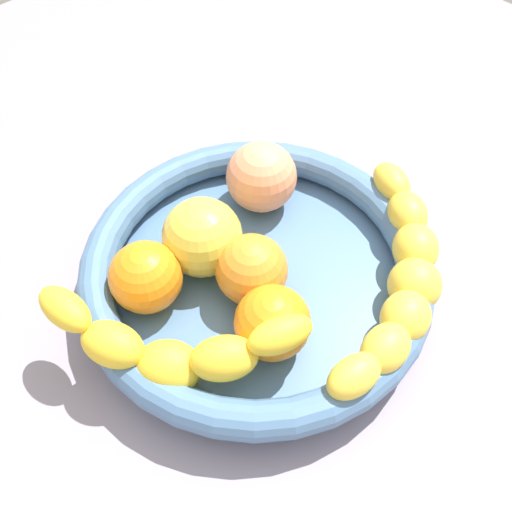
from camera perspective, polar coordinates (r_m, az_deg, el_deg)
name	(u,v)px	position (r cm, az deg, el deg)	size (l,w,h in cm)	color
kitchen_counter	(256,298)	(52.12, 0.00, -4.29)	(120.00, 120.00, 3.00)	gray
fruit_bowl	(256,273)	(48.71, 0.00, -1.70)	(30.16, 30.16, 5.04)	#4A6E98
banana_draped_left	(169,348)	(42.25, -8.84, -9.26)	(17.47, 14.26, 6.17)	yellow
banana_draped_right	(402,278)	(47.29, 14.56, -2.15)	(14.47, 21.92, 4.81)	yellow
orange_front	(272,323)	(43.27, 1.67, -6.79)	(5.97, 5.97, 5.97)	orange
orange_mid_left	(252,270)	(45.92, -0.45, -1.40)	(6.02, 6.02, 6.02)	orange
orange_mid_right	(146,277)	(46.36, -11.13, -2.12)	(6.04, 6.04, 6.04)	orange
peach_blush	(261,177)	(52.36, 0.55, 8.02)	(6.60, 6.60, 6.60)	#F99468
apple_yellow	(202,237)	(47.64, -5.47, 1.91)	(6.89, 6.89, 6.89)	gold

